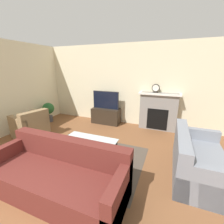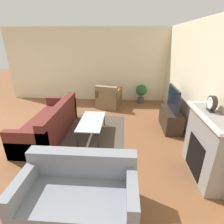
{
  "view_description": "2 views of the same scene",
  "coord_description": "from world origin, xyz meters",
  "px_view_note": "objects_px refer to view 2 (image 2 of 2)",
  "views": [
    {
      "loc": [
        1.57,
        -0.31,
        1.96
      ],
      "look_at": [
        0.26,
        2.97,
        0.89
      ],
      "focal_mm": 24.0,
      "sensor_mm": 36.0,
      "label": 1
    },
    {
      "loc": [
        3.89,
        3.06,
        2.3
      ],
      "look_at": [
        0.22,
        2.8,
        0.75
      ],
      "focal_mm": 28.0,
      "sensor_mm": 36.0,
      "label": 2
    }
  ],
  "objects_px": {
    "potted_plant": "(141,92)",
    "couch_loveseat": "(79,195)",
    "tv": "(173,99)",
    "couch_sectional": "(50,124)",
    "coffee_table": "(92,122)",
    "armchair_by_window": "(109,99)",
    "mantel_clock": "(212,103)"
  },
  "relations": [
    {
      "from": "tv",
      "to": "coffee_table",
      "type": "bearing_deg",
      "value": -76.04
    },
    {
      "from": "tv",
      "to": "couch_sectional",
      "type": "relative_size",
      "value": 0.42
    },
    {
      "from": "tv",
      "to": "potted_plant",
      "type": "relative_size",
      "value": 1.32
    },
    {
      "from": "tv",
      "to": "couch_loveseat",
      "type": "distance_m",
      "value": 3.3
    },
    {
      "from": "couch_sectional",
      "to": "mantel_clock",
      "type": "distance_m",
      "value": 3.6
    },
    {
      "from": "tv",
      "to": "couch_sectional",
      "type": "xyz_separation_m",
      "value": [
        0.56,
        -3.13,
        -0.56
      ]
    },
    {
      "from": "armchair_by_window",
      "to": "coffee_table",
      "type": "xyz_separation_m",
      "value": [
        2.07,
        -0.25,
        0.07
      ]
    },
    {
      "from": "coffee_table",
      "to": "mantel_clock",
      "type": "xyz_separation_m",
      "value": [
        1.12,
        2.22,
        0.96
      ]
    },
    {
      "from": "couch_sectional",
      "to": "coffee_table",
      "type": "distance_m",
      "value": 1.06
    },
    {
      "from": "tv",
      "to": "potted_plant",
      "type": "xyz_separation_m",
      "value": [
        -2.02,
        -0.63,
        -0.41
      ]
    },
    {
      "from": "couch_loveseat",
      "to": "potted_plant",
      "type": "relative_size",
      "value": 2.21
    },
    {
      "from": "couch_sectional",
      "to": "potted_plant",
      "type": "distance_m",
      "value": 3.6
    },
    {
      "from": "armchair_by_window",
      "to": "potted_plant",
      "type": "relative_size",
      "value": 1.38
    },
    {
      "from": "armchair_by_window",
      "to": "potted_plant",
      "type": "xyz_separation_m",
      "value": [
        -0.47,
        1.19,
        0.14
      ]
    },
    {
      "from": "armchair_by_window",
      "to": "tv",
      "type": "bearing_deg",
      "value": 152.46
    },
    {
      "from": "tv",
      "to": "potted_plant",
      "type": "distance_m",
      "value": 2.16
    },
    {
      "from": "couch_sectional",
      "to": "couch_loveseat",
      "type": "relative_size",
      "value": 1.42
    },
    {
      "from": "couch_sectional",
      "to": "armchair_by_window",
      "type": "xyz_separation_m",
      "value": [
        -2.11,
        1.31,
        0.01
      ]
    },
    {
      "from": "potted_plant",
      "to": "couch_loveseat",
      "type": "bearing_deg",
      "value": -14.74
    },
    {
      "from": "couch_loveseat",
      "to": "potted_plant",
      "type": "xyz_separation_m",
      "value": [
        -4.69,
        1.23,
        0.15
      ]
    },
    {
      "from": "tv",
      "to": "mantel_clock",
      "type": "distance_m",
      "value": 1.71
    },
    {
      "from": "tv",
      "to": "armchair_by_window",
      "type": "relative_size",
      "value": 0.96
    },
    {
      "from": "couch_sectional",
      "to": "mantel_clock",
      "type": "height_order",
      "value": "mantel_clock"
    },
    {
      "from": "couch_sectional",
      "to": "mantel_clock",
      "type": "relative_size",
      "value": 8.35
    },
    {
      "from": "potted_plant",
      "to": "mantel_clock",
      "type": "bearing_deg",
      "value": 11.98
    },
    {
      "from": "couch_sectional",
      "to": "tv",
      "type": "bearing_deg",
      "value": 100.19
    },
    {
      "from": "couch_loveseat",
      "to": "armchair_by_window",
      "type": "xyz_separation_m",
      "value": [
        -4.22,
        0.04,
        0.01
      ]
    },
    {
      "from": "couch_sectional",
      "to": "potted_plant",
      "type": "bearing_deg",
      "value": 135.97
    },
    {
      "from": "armchair_by_window",
      "to": "coffee_table",
      "type": "bearing_deg",
      "value": 95.95
    },
    {
      "from": "potted_plant",
      "to": "mantel_clock",
      "type": "relative_size",
      "value": 2.67
    },
    {
      "from": "couch_loveseat",
      "to": "armchair_by_window",
      "type": "distance_m",
      "value": 4.22
    },
    {
      "from": "tv",
      "to": "couch_sectional",
      "type": "bearing_deg",
      "value": -79.81
    }
  ]
}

